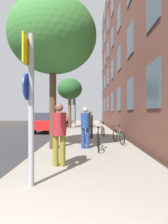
{
  "coord_description": "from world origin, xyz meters",
  "views": [
    {
      "loc": [
        0.99,
        -1.32,
        1.66
      ],
      "look_at": [
        0.79,
        13.78,
        1.69
      ],
      "focal_mm": 30.1,
      "sensor_mm": 36.0,
      "label": 1
    }
  ],
  "objects_px": {
    "tree_near": "(53,37)",
    "tree_far": "(70,89)",
    "car_2": "(61,118)",
    "car_0": "(48,122)",
    "bicycle_2": "(103,131)",
    "bicycle_1": "(118,136)",
    "pedestrian_2": "(90,123)",
    "traffic_light": "(74,106)",
    "pedestrian_0": "(59,130)",
    "car_1": "(57,119)",
    "sign_post": "(30,97)",
    "pedestrian_1": "(85,125)",
    "bicycle_0": "(98,141)"
  },
  "relations": [
    {
      "from": "bicycle_1",
      "to": "pedestrian_1",
      "type": "distance_m",
      "value": 2.2
    },
    {
      "from": "bicycle_0",
      "to": "car_2",
      "type": "relative_size",
      "value": 0.4
    },
    {
      "from": "sign_post",
      "to": "bicycle_2",
      "type": "height_order",
      "value": "sign_post"
    },
    {
      "from": "car_1",
      "to": "tree_far",
      "type": "bearing_deg",
      "value": -60.31
    },
    {
      "from": "pedestrian_0",
      "to": "pedestrian_2",
      "type": "height_order",
      "value": "pedestrian_0"
    },
    {
      "from": "traffic_light",
      "to": "tree_far",
      "type": "distance_m",
      "value": 5.93
    },
    {
      "from": "tree_near",
      "to": "car_0",
      "type": "xyz_separation_m",
      "value": [
        -1.79,
        7.86,
        -4.02
      ]
    },
    {
      "from": "tree_far",
      "to": "car_2",
      "type": "relative_size",
      "value": 1.14
    },
    {
      "from": "traffic_light",
      "to": "pedestrian_0",
      "type": "bearing_deg",
      "value": -87.6
    },
    {
      "from": "tree_near",
      "to": "tree_far",
      "type": "bearing_deg",
      "value": 91.18
    },
    {
      "from": "tree_far",
      "to": "car_0",
      "type": "relative_size",
      "value": 1.1
    },
    {
      "from": "bicycle_1",
      "to": "bicycle_0",
      "type": "bearing_deg",
      "value": -124.05
    },
    {
      "from": "tree_far",
      "to": "pedestrian_1",
      "type": "distance_m",
      "value": 10.89
    },
    {
      "from": "bicycle_1",
      "to": "pedestrian_0",
      "type": "bearing_deg",
      "value": -120.88
    },
    {
      "from": "pedestrian_1",
      "to": "car_2",
      "type": "height_order",
      "value": "pedestrian_1"
    },
    {
      "from": "car_0",
      "to": "car_1",
      "type": "xyz_separation_m",
      "value": [
        -0.22,
        5.78,
        -0.0
      ]
    },
    {
      "from": "sign_post",
      "to": "bicycle_2",
      "type": "distance_m",
      "value": 8.81
    },
    {
      "from": "car_0",
      "to": "car_2",
      "type": "relative_size",
      "value": 1.04
    },
    {
      "from": "tree_near",
      "to": "pedestrian_2",
      "type": "xyz_separation_m",
      "value": [
        1.64,
        3.26,
        -3.83
      ]
    },
    {
      "from": "traffic_light",
      "to": "pedestrian_0",
      "type": "relative_size",
      "value": 1.86
    },
    {
      "from": "car_1",
      "to": "car_2",
      "type": "xyz_separation_m",
      "value": [
        -0.32,
        6.49,
        -0.0
      ]
    },
    {
      "from": "tree_far",
      "to": "pedestrian_1",
      "type": "relative_size",
      "value": 2.76
    },
    {
      "from": "tree_far",
      "to": "bicycle_1",
      "type": "height_order",
      "value": "tree_far"
    },
    {
      "from": "tree_far",
      "to": "car_1",
      "type": "bearing_deg",
      "value": 119.69
    },
    {
      "from": "traffic_light",
      "to": "bicycle_1",
      "type": "distance_m",
      "value": 15.27
    },
    {
      "from": "pedestrian_2",
      "to": "car_2",
      "type": "xyz_separation_m",
      "value": [
        -3.97,
        16.87,
        -0.19
      ]
    },
    {
      "from": "pedestrian_0",
      "to": "car_0",
      "type": "xyz_separation_m",
      "value": [
        -2.43,
        10.42,
        -0.3
      ]
    },
    {
      "from": "bicycle_2",
      "to": "pedestrian_2",
      "type": "bearing_deg",
      "value": -127.41
    },
    {
      "from": "tree_near",
      "to": "pedestrian_2",
      "type": "bearing_deg",
      "value": 63.35
    },
    {
      "from": "pedestrian_0",
      "to": "sign_post",
      "type": "bearing_deg",
      "value": -105.27
    },
    {
      "from": "bicycle_1",
      "to": "traffic_light",
      "type": "bearing_deg",
      "value": 102.04
    },
    {
      "from": "sign_post",
      "to": "pedestrian_0",
      "type": "xyz_separation_m",
      "value": [
        0.4,
        1.46,
        -0.83
      ]
    },
    {
      "from": "car_0",
      "to": "bicycle_2",
      "type": "bearing_deg",
      "value": -39.22
    },
    {
      "from": "sign_post",
      "to": "tree_far",
      "type": "xyz_separation_m",
      "value": [
        -0.46,
        14.5,
        1.94
      ]
    },
    {
      "from": "tree_far",
      "to": "bicycle_2",
      "type": "relative_size",
      "value": 2.9
    },
    {
      "from": "sign_post",
      "to": "pedestrian_2",
      "type": "height_order",
      "value": "sign_post"
    },
    {
      "from": "car_2",
      "to": "car_1",
      "type": "bearing_deg",
      "value": -87.18
    },
    {
      "from": "sign_post",
      "to": "bicycle_0",
      "type": "xyz_separation_m",
      "value": [
        1.66,
        3.79,
        -1.48
      ]
    },
    {
      "from": "traffic_light",
      "to": "bicycle_0",
      "type": "bearing_deg",
      "value": -82.9
    },
    {
      "from": "tree_near",
      "to": "car_0",
      "type": "bearing_deg",
      "value": 102.85
    },
    {
      "from": "pedestrian_0",
      "to": "car_0",
      "type": "bearing_deg",
      "value": 103.15
    },
    {
      "from": "pedestrian_1",
      "to": "pedestrian_2",
      "type": "distance_m",
      "value": 3.18
    },
    {
      "from": "tree_near",
      "to": "bicycle_1",
      "type": "xyz_separation_m",
      "value": [
        3.01,
        1.41,
        -4.38
      ]
    },
    {
      "from": "car_1",
      "to": "car_2",
      "type": "height_order",
      "value": "same"
    },
    {
      "from": "traffic_light",
      "to": "tree_near",
      "type": "bearing_deg",
      "value": -89.49
    },
    {
      "from": "pedestrian_1",
      "to": "car_2",
      "type": "relative_size",
      "value": 0.41
    },
    {
      "from": "pedestrian_0",
      "to": "pedestrian_1",
      "type": "height_order",
      "value": "pedestrian_0"
    },
    {
      "from": "car_0",
      "to": "bicycle_0",
      "type": "bearing_deg",
      "value": -65.44
    },
    {
      "from": "bicycle_2",
      "to": "car_1",
      "type": "relative_size",
      "value": 0.41
    },
    {
      "from": "sign_post",
      "to": "bicycle_2",
      "type": "bearing_deg",
      "value": 75.03
    }
  ]
}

